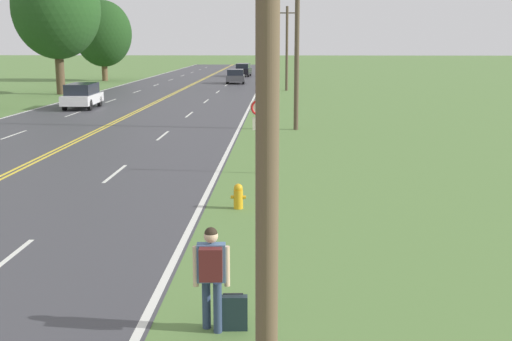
{
  "coord_description": "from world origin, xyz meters",
  "views": [
    {
      "loc": [
        9.35,
        -4.87,
        4.49
      ],
      "look_at": [
        8.73,
        10.62,
        1.35
      ],
      "focal_mm": 45.0,
      "sensor_mm": 36.0,
      "label": 1
    }
  ],
  "objects_px": {
    "car_white_suv_nearest": "(82,95)",
    "suitcase": "(233,313)",
    "car_black_van_mid_near": "(243,70)",
    "traffic_sign": "(259,117)",
    "fire_hydrant": "(238,196)",
    "hitchhiker_person": "(211,269)",
    "car_dark_grey_hatchback_approaching": "(235,76)",
    "tree_mid_treeline": "(56,9)",
    "tree_behind_sign": "(103,34)"
  },
  "relations": [
    {
      "from": "car_white_suv_nearest",
      "to": "suitcase",
      "type": "bearing_deg",
      "value": -161.49
    },
    {
      "from": "suitcase",
      "to": "car_white_suv_nearest",
      "type": "distance_m",
      "value": 35.75
    },
    {
      "from": "suitcase",
      "to": "car_black_van_mid_near",
      "type": "distance_m",
      "value": 73.84
    },
    {
      "from": "traffic_sign",
      "to": "fire_hydrant",
      "type": "bearing_deg",
      "value": -94.72
    },
    {
      "from": "hitchhiker_person",
      "to": "car_white_suv_nearest",
      "type": "relative_size",
      "value": 0.38
    },
    {
      "from": "suitcase",
      "to": "car_dark_grey_hatchback_approaching",
      "type": "relative_size",
      "value": 0.17
    },
    {
      "from": "traffic_sign",
      "to": "tree_mid_treeline",
      "type": "height_order",
      "value": "tree_mid_treeline"
    },
    {
      "from": "fire_hydrant",
      "to": "car_dark_grey_hatchback_approaching",
      "type": "xyz_separation_m",
      "value": [
        -3.79,
        52.06,
        0.46
      ]
    },
    {
      "from": "suitcase",
      "to": "car_dark_grey_hatchback_approaching",
      "type": "height_order",
      "value": "car_dark_grey_hatchback_approaching"
    },
    {
      "from": "tree_behind_sign",
      "to": "car_white_suv_nearest",
      "type": "height_order",
      "value": "tree_behind_sign"
    },
    {
      "from": "traffic_sign",
      "to": "tree_behind_sign",
      "type": "distance_m",
      "value": 55.2
    },
    {
      "from": "traffic_sign",
      "to": "car_white_suv_nearest",
      "type": "height_order",
      "value": "traffic_sign"
    },
    {
      "from": "hitchhiker_person",
      "to": "car_white_suv_nearest",
      "type": "xyz_separation_m",
      "value": [
        -12.38,
        33.48,
        -0.13
      ]
    },
    {
      "from": "tree_mid_treeline",
      "to": "car_dark_grey_hatchback_approaching",
      "type": "bearing_deg",
      "value": 46.22
    },
    {
      "from": "car_white_suv_nearest",
      "to": "car_dark_grey_hatchback_approaching",
      "type": "relative_size",
      "value": 1.22
    },
    {
      "from": "traffic_sign",
      "to": "tree_behind_sign",
      "type": "bearing_deg",
      "value": 110.68
    },
    {
      "from": "hitchhiker_person",
      "to": "traffic_sign",
      "type": "relative_size",
      "value": 0.66
    },
    {
      "from": "tree_behind_sign",
      "to": "car_dark_grey_hatchback_approaching",
      "type": "bearing_deg",
      "value": -15.62
    },
    {
      "from": "fire_hydrant",
      "to": "tree_behind_sign",
      "type": "distance_m",
      "value": 59.67
    },
    {
      "from": "tree_mid_treeline",
      "to": "car_white_suv_nearest",
      "type": "relative_size",
      "value": 2.55
    },
    {
      "from": "hitchhiker_person",
      "to": "fire_hydrant",
      "type": "relative_size",
      "value": 2.43
    },
    {
      "from": "hitchhiker_person",
      "to": "car_dark_grey_hatchback_approaching",
      "type": "height_order",
      "value": "hitchhiker_person"
    },
    {
      "from": "suitcase",
      "to": "tree_mid_treeline",
      "type": "xyz_separation_m",
      "value": [
        -18.14,
        44.99,
        6.85
      ]
    },
    {
      "from": "tree_mid_treeline",
      "to": "traffic_sign",
      "type": "bearing_deg",
      "value": -61.05
    },
    {
      "from": "traffic_sign",
      "to": "tree_mid_treeline",
      "type": "distance_m",
      "value": 37.78
    },
    {
      "from": "fire_hydrant",
      "to": "car_black_van_mid_near",
      "type": "height_order",
      "value": "car_black_van_mid_near"
    },
    {
      "from": "suitcase",
      "to": "fire_hydrant",
      "type": "height_order",
      "value": "fire_hydrant"
    },
    {
      "from": "traffic_sign",
      "to": "suitcase",
      "type": "bearing_deg",
      "value": -89.89
    },
    {
      "from": "tree_behind_sign",
      "to": "car_dark_grey_hatchback_approaching",
      "type": "distance_m",
      "value": 16.48
    },
    {
      "from": "car_white_suv_nearest",
      "to": "tree_behind_sign",
      "type": "bearing_deg",
      "value": 10.26
    },
    {
      "from": "traffic_sign",
      "to": "car_dark_grey_hatchback_approaching",
      "type": "relative_size",
      "value": 0.7
    },
    {
      "from": "tree_behind_sign",
      "to": "tree_mid_treeline",
      "type": "relative_size",
      "value": 0.79
    },
    {
      "from": "tree_mid_treeline",
      "to": "car_black_van_mid_near",
      "type": "height_order",
      "value": "tree_mid_treeline"
    },
    {
      "from": "fire_hydrant",
      "to": "car_black_van_mid_near",
      "type": "relative_size",
      "value": 0.15
    },
    {
      "from": "tree_mid_treeline",
      "to": "car_white_suv_nearest",
      "type": "distance_m",
      "value": 14.23
    },
    {
      "from": "fire_hydrant",
      "to": "car_white_suv_nearest",
      "type": "height_order",
      "value": "car_white_suv_nearest"
    },
    {
      "from": "tree_mid_treeline",
      "to": "car_white_suv_nearest",
      "type": "xyz_separation_m",
      "value": [
        5.43,
        -11.58,
        -6.23
      ]
    },
    {
      "from": "car_white_suv_nearest",
      "to": "car_black_van_mid_near",
      "type": "bearing_deg",
      "value": -14.21
    },
    {
      "from": "car_dark_grey_hatchback_approaching",
      "to": "suitcase",
      "type": "bearing_deg",
      "value": 1.53
    },
    {
      "from": "car_white_suv_nearest",
      "to": "tree_mid_treeline",
      "type": "bearing_deg",
      "value": 22.83
    },
    {
      "from": "traffic_sign",
      "to": "tree_behind_sign",
      "type": "relative_size",
      "value": 0.29
    },
    {
      "from": "fire_hydrant",
      "to": "car_black_van_mid_near",
      "type": "bearing_deg",
      "value": 93.27
    },
    {
      "from": "car_dark_grey_hatchback_approaching",
      "to": "car_black_van_mid_near",
      "type": "distance_m",
      "value": 14.2
    },
    {
      "from": "hitchhiker_person",
      "to": "tree_mid_treeline",
      "type": "distance_m",
      "value": 48.83
    },
    {
      "from": "hitchhiker_person",
      "to": "suitcase",
      "type": "height_order",
      "value": "hitchhiker_person"
    },
    {
      "from": "car_dark_grey_hatchback_approaching",
      "to": "fire_hydrant",
      "type": "bearing_deg",
      "value": 1.65
    },
    {
      "from": "tree_mid_treeline",
      "to": "car_dark_grey_hatchback_approaching",
      "type": "relative_size",
      "value": 3.11
    },
    {
      "from": "hitchhiker_person",
      "to": "car_black_van_mid_near",
      "type": "relative_size",
      "value": 0.36
    },
    {
      "from": "suitcase",
      "to": "car_black_van_mid_near",
      "type": "relative_size",
      "value": 0.13
    },
    {
      "from": "hitchhiker_person",
      "to": "car_white_suv_nearest",
      "type": "height_order",
      "value": "hitchhiker_person"
    }
  ]
}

